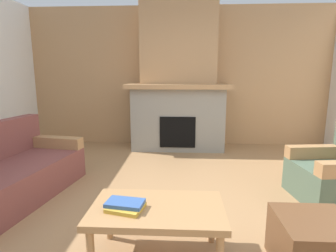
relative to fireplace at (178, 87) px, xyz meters
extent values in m
plane|color=#9E754C|center=(0.00, -2.62, -1.16)|extent=(9.00, 9.00, 0.00)
cube|color=tan|center=(0.00, 0.38, 0.19)|extent=(6.00, 0.12, 2.70)
cube|color=gray|center=(0.00, -0.03, -0.59)|extent=(1.70, 0.70, 1.15)
cube|color=black|center=(0.00, -0.36, -0.78)|extent=(0.64, 0.08, 0.56)
cube|color=tan|center=(0.00, -0.08, 0.03)|extent=(1.90, 0.82, 0.08)
cube|color=tan|center=(0.00, 0.07, 0.80)|extent=(1.40, 0.50, 1.47)
cube|color=brown|center=(-1.84, -2.39, -0.96)|extent=(1.10, 1.91, 0.40)
cube|color=#A87A4C|center=(-1.71, -1.58, -0.69)|extent=(0.85, 0.29, 0.15)
cube|color=#4C604C|center=(1.77, -2.18, -0.96)|extent=(0.84, 0.84, 0.40)
cube|color=#A87A4C|center=(1.74, -1.87, -0.69)|extent=(0.77, 0.23, 0.15)
cube|color=#A87A4C|center=(-0.10, -3.29, -0.76)|extent=(1.00, 0.60, 0.05)
cylinder|color=#A87A4C|center=(-0.54, -3.05, -0.97)|extent=(0.06, 0.06, 0.38)
cylinder|color=#A87A4C|center=(0.34, -3.05, -0.97)|extent=(0.06, 0.06, 0.38)
cube|color=brown|center=(1.03, -3.37, -0.96)|extent=(0.52, 0.52, 0.40)
cube|color=gold|center=(-0.32, -3.34, -0.72)|extent=(0.29, 0.26, 0.03)
cube|color=#335699|center=(-0.33, -3.33, -0.69)|extent=(0.29, 0.20, 0.03)
camera|label=1|loc=(0.08, -5.17, 0.24)|focal=29.07mm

